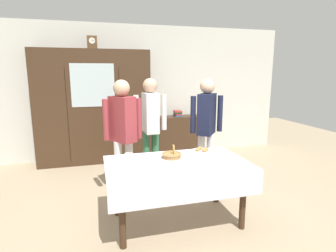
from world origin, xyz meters
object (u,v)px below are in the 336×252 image
Objects in this scene: spoon_near_right at (178,164)px; pastry_plate at (202,150)px; tea_cup_front_edge at (194,161)px; tea_cup_far_left at (230,159)px; spoon_mid_left at (122,166)px; bread_basket at (172,155)px; tea_cup_near_right at (128,156)px; person_behind_table_left at (206,122)px; wall_cabinet at (94,107)px; bookshelf_low at (178,135)px; person_near_right_end at (151,120)px; dining_table at (178,172)px; book_stack at (178,113)px; person_beside_shelf at (123,128)px; mantel_clock at (92,43)px; spoon_mid_right at (138,171)px; tea_cup_mid_right at (144,159)px.

pastry_plate is at bearing 41.10° from spoon_near_right.
tea_cup_far_left is at bearing -5.03° from tea_cup_front_edge.
spoon_mid_left is at bearing 170.55° from tea_cup_front_edge.
bread_basket is at bearing 124.96° from tea_cup_front_edge.
tea_cup_near_right is 0.08× the size of person_behind_table_left.
wall_cabinet is 1.84m from bookshelf_low.
person_behind_table_left reaches higher than pastry_plate.
pastry_plate is at bearing -61.96° from person_near_right_end.
spoon_mid_left reaches higher than dining_table.
book_stack reaches higher than tea_cup_front_edge.
person_behind_table_left is (0.76, 0.98, 0.27)m from spoon_near_right.
bookshelf_low is (0.81, 2.64, -0.22)m from dining_table.
wall_cabinet reaches higher than pastry_plate.
person_beside_shelf is at bearing -126.73° from book_stack.
dining_table is at bearing -87.71° from person_near_right_end.
bread_basket is at bearing 154.06° from tea_cup_far_left.
book_stack is (1.68, 0.05, -1.40)m from mantel_clock.
mantel_clock is 2.75m from tea_cup_near_right.
person_beside_shelf is at bearing -126.73° from bookshelf_low.
dining_table is 5.79× the size of pastry_plate.
spoon_mid_right is at bearing -114.93° from bookshelf_low.
bread_basket is (0.86, -2.37, -1.52)m from mantel_clock.
person_beside_shelf reaches higher than bookshelf_low.
spoon_mid_left is 1.37m from person_near_right_end.
wall_cabinet is 16.71× the size of tea_cup_far_left.
person_behind_table_left reaches higher than spoon_mid_right.
tea_cup_front_edge is 1.09× the size of spoon_near_right.
dining_table is at bearing 171.76° from tea_cup_far_left.
mantel_clock is 3.22m from tea_cup_front_edge.
wall_cabinet is at bearing 108.83° from spoon_near_right.
tea_cup_front_edge is 0.08× the size of person_near_right_end.
person_beside_shelf is at bearing -77.94° from wall_cabinet.
wall_cabinet is at bearing 178.51° from mantel_clock.
person_near_right_end is at bearing 64.74° from spoon_mid_left.
tea_cup_front_edge is 0.50m from pastry_plate.
bread_basket is at bearing 91.06° from spoon_near_right.
mantel_clock is 2.02× the size of spoon_mid_right.
mantel_clock reaches higher than person_near_right_end.
person_beside_shelf is at bearing 140.52° from tea_cup_far_left.
dining_table is 1.28m from person_behind_table_left.
mantel_clock is (-0.87, 2.59, 1.66)m from dining_table.
bread_basket is 0.86× the size of pastry_plate.
pastry_plate is 1.11m from person_beside_shelf.
tea_cup_far_left is (-0.20, -2.73, -0.13)m from book_stack.
mantel_clock is at bearing 108.68° from dining_table.
wall_cabinet reaches higher than tea_cup_near_right.
tea_cup_mid_right is at bearing -105.32° from person_near_right_end.
dining_table is at bearing -128.00° from person_behind_table_left.
pastry_plate is (0.27, 0.42, -0.01)m from tea_cup_front_edge.
dining_table is 0.42m from tea_cup_mid_right.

